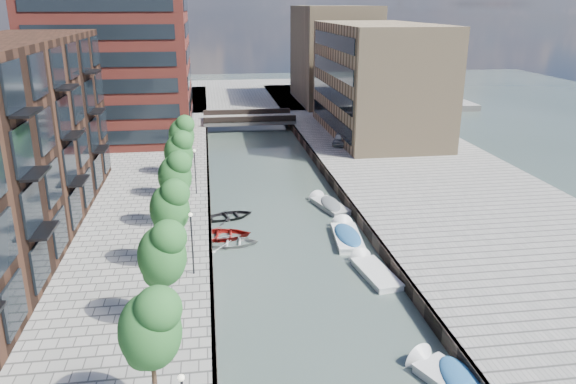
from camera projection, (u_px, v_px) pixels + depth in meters
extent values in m
plane|color=#38473F|center=(275.00, 200.00, 52.00)|extent=(300.00, 300.00, 0.00)
cube|color=gray|center=(440.00, 187.00, 54.01)|extent=(20.00, 140.00, 1.00)
cube|color=#332823|center=(209.00, 198.00, 51.01)|extent=(0.25, 140.00, 1.00)
cube|color=#332823|center=(340.00, 192.00, 52.67)|extent=(0.25, 140.00, 1.00)
cube|color=gray|center=(237.00, 96.00, 108.13)|extent=(80.00, 40.00, 1.00)
cube|color=maroon|center=(111.00, 15.00, 68.05)|extent=(18.00, 18.00, 30.00)
cube|color=#977E5C|center=(377.00, 80.00, 72.26)|extent=(12.00, 25.00, 14.00)
cube|color=#977E5C|center=(333.00, 55.00, 96.34)|extent=(12.00, 20.00, 16.00)
cube|color=gray|center=(249.00, 120.00, 81.61)|extent=(13.00, 6.00, 0.60)
cube|color=#332823|center=(250.00, 119.00, 78.79)|extent=(13.00, 0.40, 0.80)
cube|color=#332823|center=(247.00, 112.00, 84.04)|extent=(13.00, 0.40, 0.80)
cylinder|color=#382619|center=(155.00, 384.00, 22.81)|extent=(0.20, 0.20, 3.20)
ellipsoid|color=#225B27|center=(150.00, 326.00, 21.94)|extent=(2.50, 2.50, 3.25)
cylinder|color=#382619|center=(166.00, 299.00, 29.38)|extent=(0.20, 0.20, 3.20)
ellipsoid|color=#225B27|center=(162.00, 252.00, 28.51)|extent=(2.50, 2.50, 3.25)
cylinder|color=#382619|center=(172.00, 245.00, 35.94)|extent=(0.20, 0.20, 3.20)
ellipsoid|color=#225B27|center=(169.00, 205.00, 35.08)|extent=(2.50, 2.50, 3.25)
cylinder|color=#382619|center=(177.00, 208.00, 42.51)|extent=(0.20, 0.20, 3.20)
ellipsoid|color=#225B27|center=(175.00, 174.00, 41.64)|extent=(2.50, 2.50, 3.25)
cylinder|color=#382619|center=(180.00, 181.00, 49.08)|extent=(0.20, 0.20, 3.20)
ellipsoid|color=#225B27|center=(178.00, 150.00, 48.21)|extent=(2.50, 2.50, 3.25)
cylinder|color=#382619|center=(183.00, 160.00, 55.64)|extent=(0.20, 0.20, 3.20)
ellipsoid|color=#225B27|center=(181.00, 133.00, 54.78)|extent=(2.50, 2.50, 3.25)
sphere|color=#FFF2CC|center=(181.00, 378.00, 19.41)|extent=(0.24, 0.24, 0.24)
cylinder|color=black|center=(192.00, 245.00, 35.05)|extent=(0.10, 0.10, 4.00)
sphere|color=#FFF2CC|center=(190.00, 215.00, 34.42)|extent=(0.24, 0.24, 0.24)
cylinder|color=black|center=(195.00, 172.00, 50.06)|extent=(0.10, 0.10, 4.00)
sphere|color=#FFF2CC|center=(194.00, 151.00, 49.43)|extent=(0.24, 0.24, 0.24)
imported|color=maroon|center=(221.00, 238.00, 43.62)|extent=(4.67, 3.36, 0.96)
imported|color=#B6B6B4|center=(231.00, 245.00, 42.33)|extent=(4.47, 3.39, 0.87)
imported|color=black|center=(230.00, 218.00, 47.69)|extent=(4.69, 3.91, 0.84)
cone|color=silver|center=(425.00, 364.00, 28.14)|extent=(2.07, 1.64, 1.83)
cube|color=white|center=(376.00, 276.00, 37.36)|extent=(2.35, 4.81, 0.65)
cube|color=white|center=(376.00, 272.00, 37.25)|extent=(2.44, 4.92, 0.10)
cone|color=white|center=(362.00, 261.00, 39.44)|extent=(1.82, 1.14, 1.71)
cube|color=white|center=(347.00, 240.00, 43.04)|extent=(2.35, 5.23, 0.72)
cube|color=white|center=(348.00, 236.00, 42.91)|extent=(2.45, 5.35, 0.11)
cone|color=white|center=(343.00, 227.00, 45.42)|extent=(1.96, 1.17, 1.88)
ellipsoid|color=#1D5086|center=(348.00, 235.00, 42.90)|extent=(2.20, 4.78, 0.62)
cube|color=#B4B4B2|center=(330.00, 208.00, 49.89)|extent=(2.86, 4.80, 0.64)
cube|color=#B4B4B2|center=(331.00, 204.00, 49.79)|extent=(2.96, 4.91, 0.10)
cone|color=#B4B4B2|center=(319.00, 200.00, 51.82)|extent=(1.85, 1.31, 1.67)
ellipsoid|color=#53585A|center=(331.00, 204.00, 49.77)|extent=(2.66, 4.39, 0.55)
imported|color=#9A9C9F|center=(340.00, 139.00, 68.29)|extent=(2.90, 4.31, 1.36)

